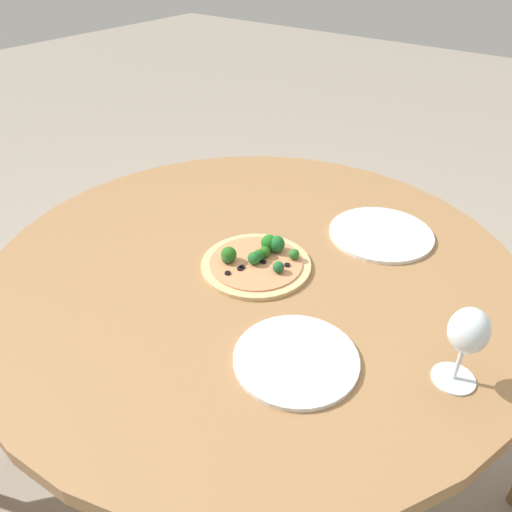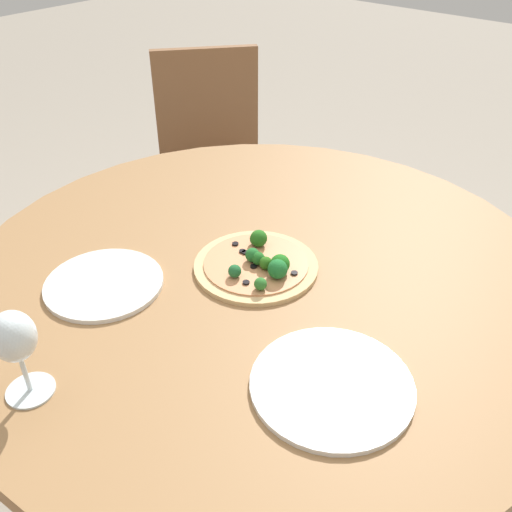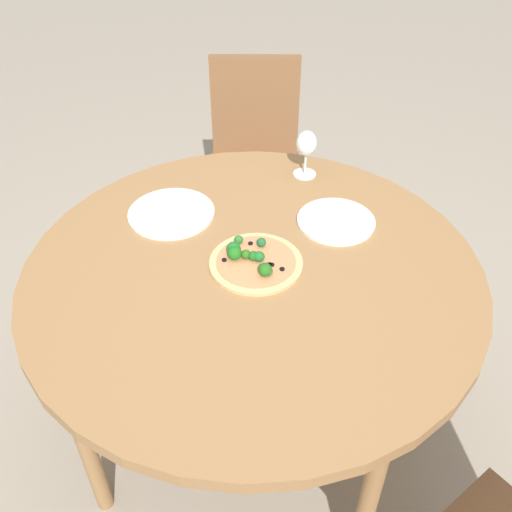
{
  "view_description": "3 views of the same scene",
  "coord_description": "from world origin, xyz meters",
  "px_view_note": "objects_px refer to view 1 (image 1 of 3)",
  "views": [
    {
      "loc": [
        -0.59,
        0.77,
        1.44
      ],
      "look_at": [
        -0.01,
        0.01,
        0.77
      ],
      "focal_mm": 35.0,
      "sensor_mm": 36.0,
      "label": 1
    },
    {
      "loc": [
        -0.75,
        -0.62,
        1.45
      ],
      "look_at": [
        -0.01,
        0.01,
        0.77
      ],
      "focal_mm": 40.0,
      "sensor_mm": 36.0,
      "label": 2
    },
    {
      "loc": [
        1.16,
        0.27,
        1.78
      ],
      "look_at": [
        -0.01,
        0.01,
        0.77
      ],
      "focal_mm": 40.0,
      "sensor_mm": 36.0,
      "label": 3
    }
  ],
  "objects_px": {
    "pizza": "(257,261)",
    "plate_far": "(381,234)",
    "wine_glass": "(468,334)",
    "plate_near": "(296,359)"
  },
  "relations": [
    {
      "from": "pizza",
      "to": "wine_glass",
      "type": "relative_size",
      "value": 1.61
    },
    {
      "from": "plate_near",
      "to": "pizza",
      "type": "bearing_deg",
      "value": -39.28
    },
    {
      "from": "plate_near",
      "to": "plate_far",
      "type": "bearing_deg",
      "value": -82.07
    },
    {
      "from": "wine_glass",
      "to": "plate_near",
      "type": "relative_size",
      "value": 0.69
    },
    {
      "from": "plate_near",
      "to": "plate_far",
      "type": "xyz_separation_m",
      "value": [
        0.07,
        -0.5,
        0.0
      ]
    },
    {
      "from": "pizza",
      "to": "plate_far",
      "type": "xyz_separation_m",
      "value": [
        -0.17,
        -0.3,
        -0.01
      ]
    },
    {
      "from": "wine_glass",
      "to": "plate_far",
      "type": "bearing_deg",
      "value": -48.87
    },
    {
      "from": "wine_glass",
      "to": "plate_far",
      "type": "relative_size",
      "value": 0.61
    },
    {
      "from": "pizza",
      "to": "plate_far",
      "type": "height_order",
      "value": "pizza"
    },
    {
      "from": "pizza",
      "to": "wine_glass",
      "type": "height_order",
      "value": "wine_glass"
    }
  ]
}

